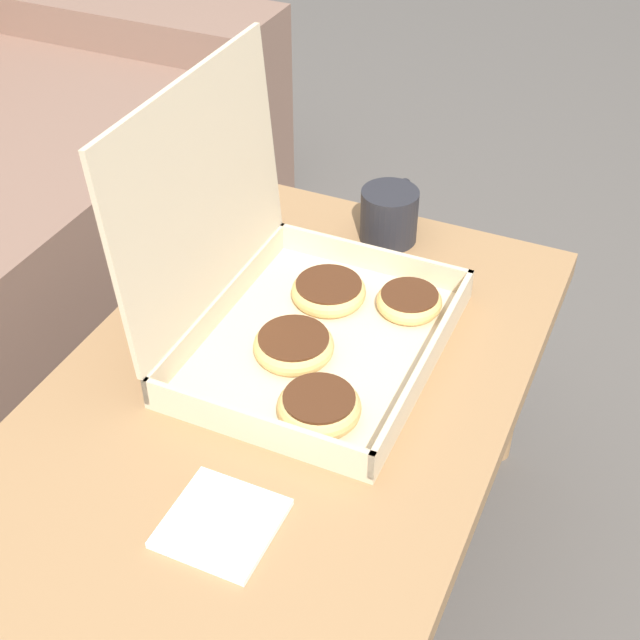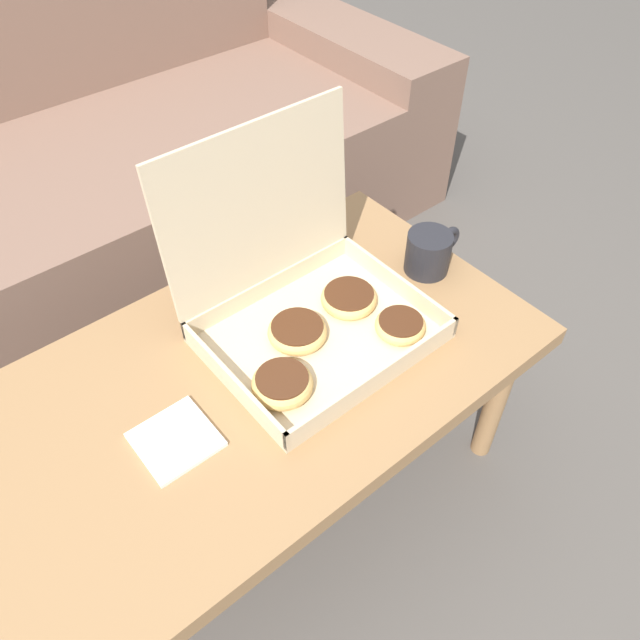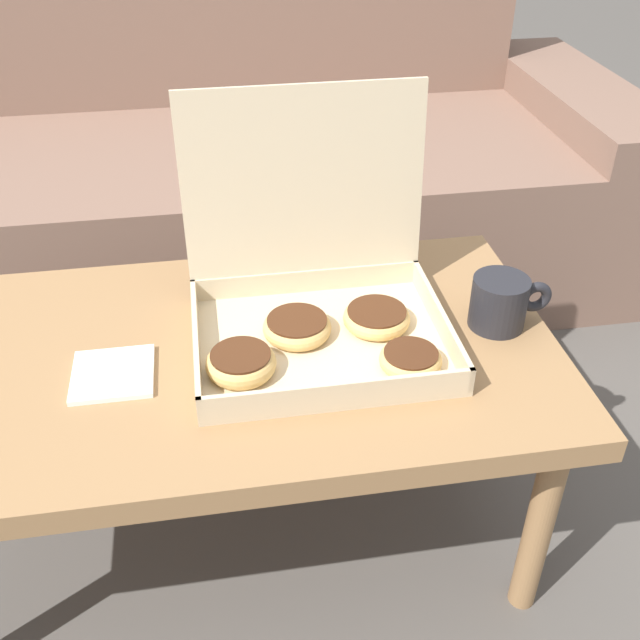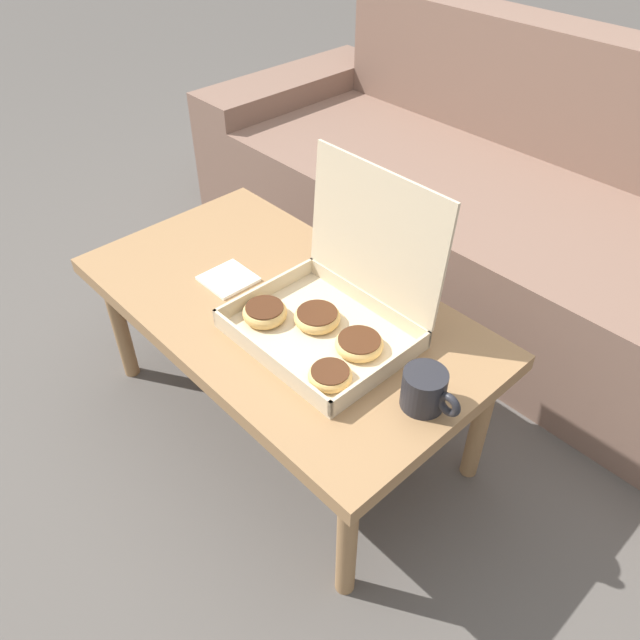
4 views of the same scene
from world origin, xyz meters
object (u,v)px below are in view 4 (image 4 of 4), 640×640
(pastry_box, at_px, (330,310))
(coffee_mug, at_px, (425,390))
(couch, at_px, (503,214))
(coffee_table, at_px, (282,317))

(pastry_box, xyz_separation_m, coffee_mug, (0.29, -0.02, -0.02))
(couch, distance_m, coffee_table, 0.99)
(couch, height_order, coffee_table, couch)
(coffee_table, bearing_deg, couch, 90.00)
(coffee_table, bearing_deg, pastry_box, 6.26)
(coffee_table, distance_m, pastry_box, 0.19)
(coffee_table, relative_size, coffee_mug, 7.88)
(couch, xyz_separation_m, pastry_box, (0.15, -0.97, 0.21))
(pastry_box, bearing_deg, coffee_mug, -3.88)
(coffee_table, distance_m, coffee_mug, 0.46)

